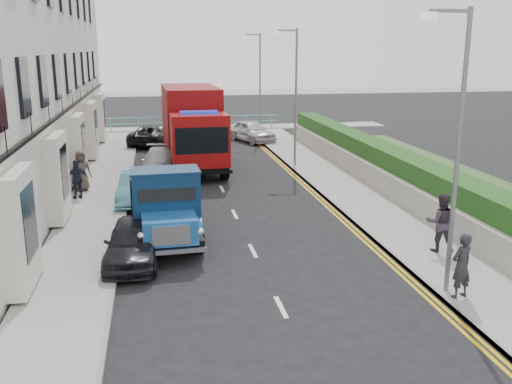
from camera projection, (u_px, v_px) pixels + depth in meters
The scene contains 21 objects.
ground at pixel (265, 276), 15.70m from camera, with size 120.00×120.00×0.00m, color black.
pavement_west at pixel (99, 199), 23.39m from camera, with size 2.40×38.00×0.12m, color gray.
pavement_east at pixel (344, 188), 25.17m from camera, with size 2.60×38.00×0.12m, color gray.
promenade at pixel (192, 129), 43.35m from camera, with size 30.00×2.50×0.12m, color gray.
sea_plane at pixel (176, 96), 72.93m from camera, with size 120.00×120.00×0.00m, color slate.
garden_east at pixel (386, 168), 25.29m from camera, with size 1.45×28.00×1.75m.
seafront_railing at pixel (193, 123), 42.45m from camera, with size 13.00×0.08×1.11m.
lamp_near at pixel (455, 139), 13.52m from camera, with size 1.23×0.18×7.00m.
lamp_mid at pixel (294, 90), 28.78m from camera, with size 1.23×0.18×7.00m.
lamp_far at pixel (258, 79), 38.31m from camera, with size 1.23×0.18×7.00m.
bedford_lorry at pixel (166, 211), 17.82m from camera, with size 2.30×5.30×2.46m.
red_lorry at pixel (192, 125), 29.30m from camera, with size 2.91×7.94×4.11m.
parked_car_front at pixel (133, 242), 16.52m from camera, with size 1.49×3.71×1.27m, color black.
parked_car_mid at pixel (138, 187), 23.01m from camera, with size 1.32×3.78×1.25m, color #5BAEC5.
parked_car_rear at pixel (161, 163), 27.49m from camera, with size 1.86×4.58×1.33m, color #9F9FA3.
seafront_car_left at pixel (152, 134), 36.54m from camera, with size 2.18×4.72×1.31m, color black.
seafront_car_right at pixel (252, 131), 37.69m from camera, with size 1.66×4.13×1.41m, color silver.
pedestrian_east_near at pixel (461, 266), 13.88m from camera, with size 0.60×0.39×1.64m, color #222428.
pedestrian_east_far at pixel (441, 222), 17.05m from camera, with size 0.87×0.68×1.80m, color #352D37.
pedestrian_west_near at pixel (77, 179), 23.03m from camera, with size 0.93×0.39×1.59m, color #1B1C30.
pedestrian_west_far at pixel (81, 171), 24.30m from camera, with size 0.84×0.55×1.72m, color #463B32.
Camera 1 is at (-2.82, -14.37, 6.12)m, focal length 40.00 mm.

